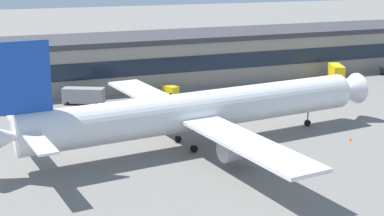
{
  "coord_description": "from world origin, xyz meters",
  "views": [
    {
      "loc": [
        -38.06,
        -74.89,
        27.52
      ],
      "look_at": [
        -5.88,
        5.22,
        5.0
      ],
      "focal_mm": 51.34,
      "sensor_mm": 36.0,
      "label": 1
    }
  ],
  "objects_px": {
    "fuel_truck": "(84,95)",
    "traffic_cone_0": "(350,139)",
    "baggage_tug": "(170,89)",
    "crew_van": "(4,106)",
    "catering_truck": "(336,72)",
    "airliner": "(196,111)"
  },
  "relations": [
    {
      "from": "airliner",
      "to": "baggage_tug",
      "type": "relative_size",
      "value": 16.31
    },
    {
      "from": "fuel_truck",
      "to": "catering_truck",
      "type": "bearing_deg",
      "value": -0.51
    },
    {
      "from": "baggage_tug",
      "to": "fuel_truck",
      "type": "relative_size",
      "value": 0.47
    },
    {
      "from": "airliner",
      "to": "crew_van",
      "type": "relative_size",
      "value": 11.83
    },
    {
      "from": "baggage_tug",
      "to": "catering_truck",
      "type": "height_order",
      "value": "catering_truck"
    },
    {
      "from": "fuel_truck",
      "to": "crew_van",
      "type": "bearing_deg",
      "value": -173.91
    },
    {
      "from": "baggage_tug",
      "to": "catering_truck",
      "type": "relative_size",
      "value": 0.53
    },
    {
      "from": "crew_van",
      "to": "catering_truck",
      "type": "distance_m",
      "value": 76.95
    },
    {
      "from": "catering_truck",
      "to": "baggage_tug",
      "type": "bearing_deg",
      "value": 176.69
    },
    {
      "from": "baggage_tug",
      "to": "traffic_cone_0",
      "type": "height_order",
      "value": "baggage_tug"
    },
    {
      "from": "crew_van",
      "to": "catering_truck",
      "type": "height_order",
      "value": "catering_truck"
    },
    {
      "from": "traffic_cone_0",
      "to": "catering_truck",
      "type": "bearing_deg",
      "value": 56.67
    },
    {
      "from": "fuel_truck",
      "to": "baggage_tug",
      "type": "bearing_deg",
      "value": 5.57
    },
    {
      "from": "airliner",
      "to": "crew_van",
      "type": "distance_m",
      "value": 41.52
    },
    {
      "from": "airliner",
      "to": "fuel_truck",
      "type": "bearing_deg",
      "value": 108.58
    },
    {
      "from": "airliner",
      "to": "crew_van",
      "type": "xyz_separation_m",
      "value": [
        -26.86,
        31.38,
        -4.17
      ]
    },
    {
      "from": "fuel_truck",
      "to": "traffic_cone_0",
      "type": "distance_m",
      "value": 53.41
    },
    {
      "from": "baggage_tug",
      "to": "fuel_truck",
      "type": "height_order",
      "value": "fuel_truck"
    },
    {
      "from": "airliner",
      "to": "traffic_cone_0",
      "type": "distance_m",
      "value": 25.58
    },
    {
      "from": "baggage_tug",
      "to": "catering_truck",
      "type": "distance_m",
      "value": 42.02
    },
    {
      "from": "baggage_tug",
      "to": "traffic_cone_0",
      "type": "relative_size",
      "value": 7.01
    },
    {
      "from": "crew_van",
      "to": "baggage_tug",
      "type": "distance_m",
      "value": 35.19
    }
  ]
}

